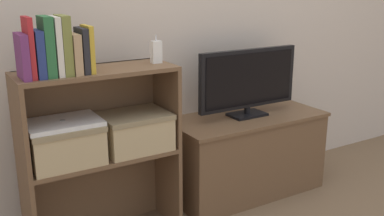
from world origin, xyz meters
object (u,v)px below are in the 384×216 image
tv_stand (246,154)px  book_charcoal (82,50)px  tv (248,80)px  book_olive (64,45)px  book_ivory (56,46)px  storage_basket_left (64,142)px  book_plum (22,57)px  book_crimson (29,48)px  storage_basket_right (135,129)px  book_mustard (88,49)px  laptop (63,123)px  baby_monitor (156,52)px  book_tan (74,54)px  book_forest (47,47)px  book_navy (38,54)px

tv_stand → book_charcoal: size_ratio=4.81×
tv → book_olive: 1.14m
book_ivory → storage_basket_left: bearing=73.3°
book_plum → book_olive: bearing=0.0°
book_crimson → storage_basket_right: bearing=4.0°
book_mustard → laptop: book_mustard is taller
storage_basket_left → book_crimson: bearing=-164.6°
baby_monitor → book_tan: bearing=-173.5°
book_plum → baby_monitor: (0.64, 0.05, -0.04)m
tv_stand → book_olive: book_olive is taller
book_crimson → storage_basket_right: book_crimson is taller
book_mustard → storage_basket_right: (0.22, 0.03, -0.42)m
book_forest → book_ivory: bearing=0.0°
book_plum → book_navy: book_navy is taller
book_ivory → storage_basket_right: bearing=5.2°
book_charcoal → baby_monitor: bearing=7.1°
laptop → storage_basket_left: bearing=172.9°
baby_monitor → laptop: size_ratio=0.42×
book_crimson → book_mustard: book_crimson is taller
book_navy → storage_basket_right: 0.61m
storage_basket_right → book_olive: bearing=-174.2°
tv_stand → book_plum: size_ratio=5.07×
book_plum → book_navy: 0.06m
book_forest → storage_basket_left: (0.05, 0.03, -0.45)m
book_forest → book_tan: (0.11, 0.00, -0.04)m
tv → storage_basket_right: size_ratio=2.03×
storage_basket_left → storage_basket_right: size_ratio=1.00×
book_plum → laptop: size_ratio=0.56×
book_plum → storage_basket_left: size_ratio=0.57×
tv_stand → laptop: bearing=-176.1°
book_tan → storage_basket_right: bearing=6.5°
book_olive → book_tan: bearing=0.0°
tv_stand → book_forest: 1.40m
book_crimson → baby_monitor: book_crimson is taller
book_tan → storage_basket_left: size_ratio=0.53×
book_crimson → book_tan: (0.18, -0.00, -0.04)m
tv → storage_basket_left: bearing=-176.1°
book_tan → baby_monitor: book_tan is taller
book_mustard → book_forest: bearing=180.0°
book_plum → baby_monitor: 0.64m
book_ivory → book_tan: 0.08m
tv → baby_monitor: baby_monitor is taller
storage_basket_left → book_olive: bearing=-54.0°
book_plum → book_tan: (0.21, 0.00, -0.01)m
book_crimson → storage_basket_left: (0.12, 0.03, -0.45)m
book_crimson → baby_monitor: 0.61m
laptop → book_plum: bearing=-167.6°
book_navy → book_olive: size_ratio=0.78×
book_plum → book_tan: size_ratio=1.07×
book_navy → baby_monitor: bearing=4.8°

